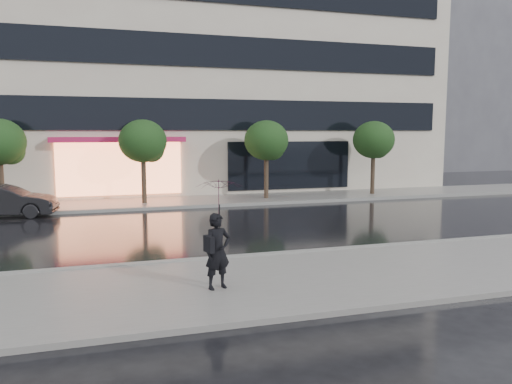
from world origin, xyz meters
name	(u,v)px	position (x,y,z in m)	size (l,w,h in m)	color
ground	(275,249)	(0.00, 0.00, 0.00)	(120.00, 120.00, 0.00)	black
sidewalk_near	(321,277)	(0.00, -3.25, 0.06)	(60.00, 4.50, 0.12)	slate
sidewalk_far	(207,201)	(0.00, 10.25, 0.06)	(60.00, 3.50, 0.12)	slate
curb_near	(287,254)	(0.00, -1.00, 0.07)	(60.00, 0.25, 0.14)	gray
curb_far	(214,206)	(0.00, 8.50, 0.07)	(60.00, 0.25, 0.14)	gray
office_building	(180,41)	(0.00, 17.97, 9.00)	(30.00, 12.76, 18.00)	beige
bg_building_right	(435,84)	(26.00, 28.00, 8.00)	(12.00, 12.00, 16.00)	#4C4C54
tree_far_west	(1,144)	(-8.94, 10.03, 2.92)	(2.20, 2.20, 3.99)	#33261C
tree_mid_west	(144,143)	(-2.94, 10.03, 2.92)	(2.20, 2.20, 3.99)	#33261C
tree_mid_east	(267,142)	(3.06, 10.03, 2.92)	(2.20, 2.20, 3.99)	#33261C
tree_far_east	(374,141)	(9.06, 10.03, 2.92)	(2.20, 2.20, 3.99)	#33261C
parked_car	(5,201)	(-8.62, 8.30, 0.65)	(1.37, 3.94, 1.30)	black
pedestrian_with_umbrella	(219,215)	(-2.49, -3.54, 1.69)	(1.23, 1.24, 2.34)	black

